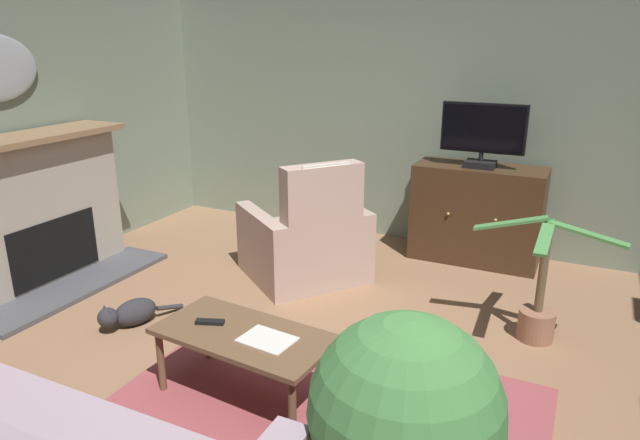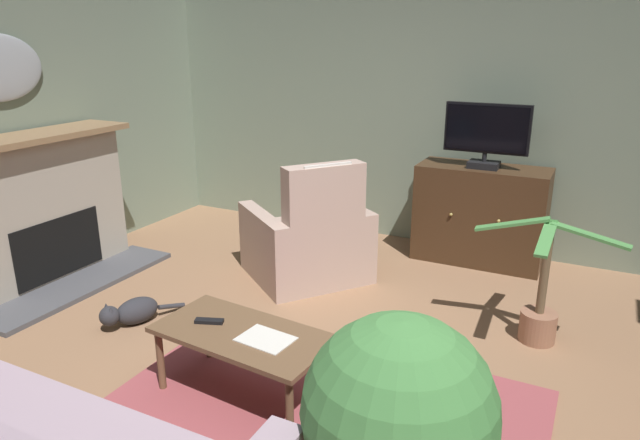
{
  "view_description": "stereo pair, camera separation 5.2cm",
  "coord_description": "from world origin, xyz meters",
  "px_view_note": "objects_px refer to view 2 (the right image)",
  "views": [
    {
      "loc": [
        1.38,
        -2.8,
        2.06
      ],
      "look_at": [
        -0.12,
        0.29,
        0.95
      ],
      "focal_mm": 32.01,
      "sensor_mm": 36.0,
      "label": 1
    },
    {
      "loc": [
        1.43,
        -2.77,
        2.06
      ],
      "look_at": [
        -0.12,
        0.29,
        0.95
      ],
      "focal_mm": 32.01,
      "sensor_mm": 36.0,
      "label": 2
    }
  ],
  "objects_px": {
    "armchair_beside_cabinet": "(309,242)",
    "fireplace": "(41,213)",
    "folded_newspaper": "(266,339)",
    "potted_plant_on_hearth_side": "(540,306)",
    "potted_plant_small_fern_corner": "(398,417)",
    "tv_cabinet": "(480,217)",
    "television": "(486,134)",
    "cat": "(132,311)",
    "coffee_table": "(243,339)",
    "tv_remote": "(209,321)"
  },
  "relations": [
    {
      "from": "fireplace",
      "to": "tv_remote",
      "type": "height_order",
      "value": "fireplace"
    },
    {
      "from": "tv_remote",
      "to": "potted_plant_small_fern_corner",
      "type": "xyz_separation_m",
      "value": [
        1.41,
        -0.67,
        0.25
      ]
    },
    {
      "from": "potted_plant_on_hearth_side",
      "to": "cat",
      "type": "bearing_deg",
      "value": -158.04
    },
    {
      "from": "fireplace",
      "to": "armchair_beside_cabinet",
      "type": "height_order",
      "value": "fireplace"
    },
    {
      "from": "television",
      "to": "cat",
      "type": "xyz_separation_m",
      "value": [
        -2.02,
        -2.4,
        -1.12
      ]
    },
    {
      "from": "coffee_table",
      "to": "folded_newspaper",
      "type": "relative_size",
      "value": 3.62
    },
    {
      "from": "potted_plant_on_hearth_side",
      "to": "fireplace",
      "type": "bearing_deg",
      "value": -168.77
    },
    {
      "from": "potted_plant_on_hearth_side",
      "to": "potted_plant_small_fern_corner",
      "type": "xyz_separation_m",
      "value": [
        -0.31,
        -2.15,
        0.43
      ]
    },
    {
      "from": "fireplace",
      "to": "potted_plant_small_fern_corner",
      "type": "height_order",
      "value": "fireplace"
    },
    {
      "from": "fireplace",
      "to": "television",
      "type": "xyz_separation_m",
      "value": [
        3.3,
        2.09,
        0.62
      ]
    },
    {
      "from": "tv_remote",
      "to": "potted_plant_small_fern_corner",
      "type": "distance_m",
      "value": 1.58
    },
    {
      "from": "folded_newspaper",
      "to": "potted_plant_on_hearth_side",
      "type": "relative_size",
      "value": 0.31
    },
    {
      "from": "coffee_table",
      "to": "television",
      "type": "bearing_deg",
      "value": 74.49
    },
    {
      "from": "potted_plant_on_hearth_side",
      "to": "tv_cabinet",
      "type": "bearing_deg",
      "value": 117.66
    },
    {
      "from": "tv_cabinet",
      "to": "potted_plant_on_hearth_side",
      "type": "bearing_deg",
      "value": -62.34
    },
    {
      "from": "tv_cabinet",
      "to": "folded_newspaper",
      "type": "height_order",
      "value": "tv_cabinet"
    },
    {
      "from": "tv_cabinet",
      "to": "cat",
      "type": "distance_m",
      "value": 3.2
    },
    {
      "from": "tv_cabinet",
      "to": "television",
      "type": "bearing_deg",
      "value": -90.0
    },
    {
      "from": "cat",
      "to": "coffee_table",
      "type": "bearing_deg",
      "value": -16.57
    },
    {
      "from": "tv_cabinet",
      "to": "potted_plant_small_fern_corner",
      "type": "relative_size",
      "value": 1.07
    },
    {
      "from": "tv_cabinet",
      "to": "television",
      "type": "distance_m",
      "value": 0.79
    },
    {
      "from": "folded_newspaper",
      "to": "tv_remote",
      "type": "bearing_deg",
      "value": -176.37
    },
    {
      "from": "cat",
      "to": "fireplace",
      "type": "bearing_deg",
      "value": 166.47
    },
    {
      "from": "fireplace",
      "to": "potted_plant_on_hearth_side",
      "type": "bearing_deg",
      "value": 11.23
    },
    {
      "from": "fireplace",
      "to": "folded_newspaper",
      "type": "height_order",
      "value": "fireplace"
    },
    {
      "from": "folded_newspaper",
      "to": "potted_plant_on_hearth_side",
      "type": "height_order",
      "value": "potted_plant_on_hearth_side"
    },
    {
      "from": "tv_remote",
      "to": "potted_plant_on_hearth_side",
      "type": "xyz_separation_m",
      "value": [
        1.72,
        1.47,
        -0.18
      ]
    },
    {
      "from": "folded_newspaper",
      "to": "potted_plant_on_hearth_side",
      "type": "bearing_deg",
      "value": 54.58
    },
    {
      "from": "coffee_table",
      "to": "armchair_beside_cabinet",
      "type": "relative_size",
      "value": 0.84
    },
    {
      "from": "cat",
      "to": "tv_cabinet",
      "type": "bearing_deg",
      "value": 50.46
    },
    {
      "from": "tv_remote",
      "to": "television",
      "type": "bearing_deg",
      "value": -130.8
    },
    {
      "from": "potted_plant_on_hearth_side",
      "to": "cat",
      "type": "height_order",
      "value": "potted_plant_on_hearth_side"
    },
    {
      "from": "fireplace",
      "to": "coffee_table",
      "type": "distance_m",
      "value": 2.63
    },
    {
      "from": "television",
      "to": "coffee_table",
      "type": "distance_m",
      "value": 3.0
    },
    {
      "from": "tv_cabinet",
      "to": "armchair_beside_cabinet",
      "type": "bearing_deg",
      "value": -139.07
    },
    {
      "from": "tv_cabinet",
      "to": "television",
      "type": "height_order",
      "value": "television"
    },
    {
      "from": "coffee_table",
      "to": "potted_plant_on_hearth_side",
      "type": "xyz_separation_m",
      "value": [
        1.48,
        1.47,
        -0.12
      ]
    },
    {
      "from": "coffee_table",
      "to": "potted_plant_small_fern_corner",
      "type": "distance_m",
      "value": 1.38
    },
    {
      "from": "tv_cabinet",
      "to": "potted_plant_on_hearth_side",
      "type": "height_order",
      "value": "tv_cabinet"
    },
    {
      "from": "coffee_table",
      "to": "armchair_beside_cabinet",
      "type": "bearing_deg",
      "value": 105.5
    },
    {
      "from": "folded_newspaper",
      "to": "potted_plant_small_fern_corner",
      "type": "relative_size",
      "value": 0.27
    },
    {
      "from": "folded_newspaper",
      "to": "potted_plant_small_fern_corner",
      "type": "xyz_separation_m",
      "value": [
        1.0,
        -0.66,
        0.26
      ]
    },
    {
      "from": "television",
      "to": "folded_newspaper",
      "type": "xyz_separation_m",
      "value": [
        -0.6,
        -2.79,
        -0.79
      ]
    },
    {
      "from": "tv_cabinet",
      "to": "folded_newspaper",
      "type": "relative_size",
      "value": 3.92
    },
    {
      "from": "television",
      "to": "potted_plant_small_fern_corner",
      "type": "bearing_deg",
      "value": -83.37
    },
    {
      "from": "armchair_beside_cabinet",
      "to": "cat",
      "type": "bearing_deg",
      "value": -119.47
    },
    {
      "from": "tv_cabinet",
      "to": "coffee_table",
      "type": "distance_m",
      "value": 2.93
    },
    {
      "from": "television",
      "to": "potted_plant_small_fern_corner",
      "type": "xyz_separation_m",
      "value": [
        0.4,
        -3.44,
        -0.53
      ]
    },
    {
      "from": "armchair_beside_cabinet",
      "to": "fireplace",
      "type": "bearing_deg",
      "value": -152.6
    },
    {
      "from": "tv_cabinet",
      "to": "potted_plant_small_fern_corner",
      "type": "distance_m",
      "value": 3.53
    }
  ]
}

